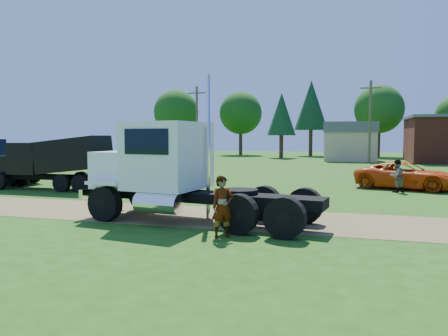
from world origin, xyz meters
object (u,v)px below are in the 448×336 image
(white_semi_tractor, at_px, (170,171))
(spectator_a, at_px, (222,207))
(black_dump_truck, at_px, (54,160))
(orange_pickup, at_px, (406,176))

(white_semi_tractor, distance_m, spectator_a, 3.45)
(white_semi_tractor, bearing_deg, black_dump_truck, 154.29)
(white_semi_tractor, bearing_deg, orange_pickup, 60.67)
(white_semi_tractor, xyz_separation_m, orange_pickup, (9.18, 12.15, -1.00))
(black_dump_truck, distance_m, orange_pickup, 19.82)
(white_semi_tractor, xyz_separation_m, black_dump_truck, (-9.79, 6.47, -0.10))
(black_dump_truck, bearing_deg, orange_pickup, 14.86)
(orange_pickup, bearing_deg, spectator_a, 172.69)
(black_dump_truck, xyz_separation_m, spectator_a, (12.36, -8.60, -0.75))
(white_semi_tractor, xyz_separation_m, spectator_a, (2.57, -2.13, -0.85))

